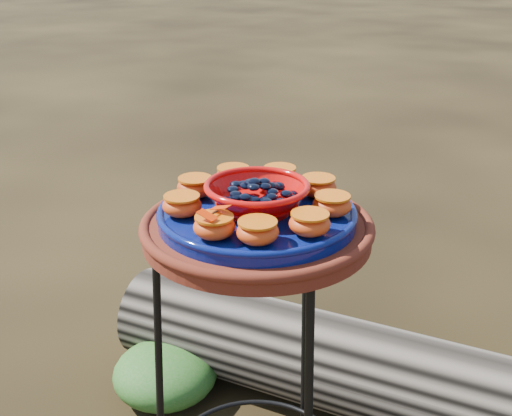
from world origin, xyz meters
The scene contains 18 objects.
plant_stand centered at (0.00, 0.00, 0.35)m, with size 0.44×0.44×0.70m, color black, non-canonical shape.
terracotta_saucer centered at (0.00, 0.00, 0.72)m, with size 0.43×0.43×0.03m, color #5C1D15.
cobalt_plate centered at (0.00, 0.00, 0.75)m, with size 0.37×0.37×0.02m, color #00024C.
red_bowl centered at (0.00, 0.00, 0.79)m, with size 0.18×0.18×0.05m, color red, non-canonical shape.
glass_gems centered at (0.00, 0.00, 0.82)m, with size 0.14×0.14×0.02m, color black, non-canonical shape.
orange_half_0 centered at (0.00, -0.14, 0.78)m, with size 0.07×0.07×0.04m, color #C5450D.
orange_half_1 centered at (0.08, -0.12, 0.78)m, with size 0.07×0.07×0.04m, color #C5450D.
orange_half_2 centered at (0.13, -0.04, 0.78)m, with size 0.07×0.07×0.04m, color #C5450D.
orange_half_3 centered at (0.13, 0.05, 0.78)m, with size 0.07×0.07×0.04m, color #C5450D.
orange_half_4 centered at (0.06, 0.12, 0.78)m, with size 0.07×0.07×0.04m, color #C5450D.
orange_half_5 centered at (-0.03, 0.13, 0.78)m, with size 0.07×0.07×0.04m, color #C5450D.
orange_half_6 centered at (-0.11, 0.08, 0.78)m, with size 0.07×0.07×0.04m, color #C5450D.
orange_half_7 centered at (-0.14, -0.01, 0.78)m, with size 0.07×0.07×0.04m, color #C5450D.
orange_half_8 centered at (-0.10, -0.10, 0.78)m, with size 0.07×0.07×0.04m, color #C5450D.
butterfly centered at (0.00, -0.14, 0.81)m, with size 0.07×0.04×0.01m, color red, non-canonical shape.
driftwood_log centered at (0.05, 0.45, 0.13)m, with size 1.43×0.38×0.27m, color black, non-canonical shape.
foliage_left centered at (-0.45, 0.21, 0.08)m, with size 0.30×0.30×0.15m, color #195414.
foliage_back centered at (-0.23, 0.54, 0.07)m, with size 0.28×0.28×0.14m, color #195414.
Camera 1 is at (0.60, -0.92, 1.23)m, focal length 45.00 mm.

